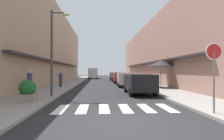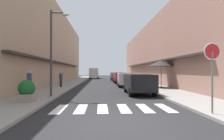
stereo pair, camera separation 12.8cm
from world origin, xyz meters
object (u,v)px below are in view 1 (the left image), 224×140
object	(u,v)px
delivery_van	(93,72)
street_lamp	(55,44)
parked_car_distant	(116,76)
parked_car_far	(120,77)
parked_car_mid	(126,78)
cafe_umbrella	(161,63)
pedestrian_walking_near	(29,82)
pedestrian_walking_far	(61,79)
round_street_sign	(214,59)
parked_car_near	(139,82)
planter_corner	(27,91)

from	to	relation	value
delivery_van	street_lamp	size ratio (longest dim) A/B	1.01
parked_car_distant	delivery_van	bearing A→B (deg)	111.41
parked_car_far	parked_car_mid	bearing A→B (deg)	-90.00
parked_car_distant	cafe_umbrella	xyz separation A→B (m)	(3.08, -15.10, 1.51)
parked_car_distant	cafe_umbrella	world-z (taller)	cafe_umbrella
parked_car_mid	pedestrian_walking_near	distance (m)	10.63
pedestrian_walking_far	round_street_sign	bearing A→B (deg)	112.29
parked_car_near	pedestrian_walking_near	distance (m)	7.65
parked_car_near	round_street_sign	bearing A→B (deg)	-79.18
cafe_umbrella	pedestrian_walking_far	distance (m)	10.06
planter_corner	pedestrian_walking_far	size ratio (longest dim) A/B	0.72
parked_car_near	pedestrian_walking_far	world-z (taller)	pedestrian_walking_far
round_street_sign	pedestrian_walking_far	bearing A→B (deg)	122.00
cafe_umbrella	delivery_van	bearing A→B (deg)	105.78
parked_car_mid	parked_car_far	distance (m)	6.12
parked_car_distant	planter_corner	distance (m)	24.36
cafe_umbrella	planter_corner	xyz separation A→B (m)	(-9.64, -8.36, -1.77)
pedestrian_walking_far	street_lamp	bearing A→B (deg)	88.55
parked_car_mid	round_street_sign	bearing A→B (deg)	-84.49
parked_car_far	pedestrian_walking_far	world-z (taller)	pedestrian_walking_far
parked_car_distant	round_street_sign	bearing A→B (deg)	-87.09
parked_car_near	parked_car_mid	world-z (taller)	same
planter_corner	pedestrian_walking_far	world-z (taller)	pedestrian_walking_far
street_lamp	cafe_umbrella	xyz separation A→B (m)	(8.74, 6.26, -0.97)
parked_car_distant	round_street_sign	world-z (taller)	round_street_sign
parked_car_near	pedestrian_walking_near	world-z (taller)	pedestrian_walking_near
parked_car_distant	planter_corner	world-z (taller)	parked_car_distant
parked_car_mid	parked_car_distant	size ratio (longest dim) A/B	0.95
parked_car_distant	pedestrian_walking_far	xyz separation A→B (m)	(-6.77, -13.73, -0.00)
parked_car_distant	cafe_umbrella	size ratio (longest dim) A/B	1.64
round_street_sign	planter_corner	xyz separation A→B (m)	(-7.91, 3.27, -1.47)
parked_car_near	planter_corner	distance (m)	7.60
parked_car_far	street_lamp	xyz separation A→B (m)	(-5.66, -14.82, 2.48)
round_street_sign	pedestrian_walking_near	bearing A→B (deg)	143.38
parked_car_mid	street_lamp	world-z (taller)	street_lamp
parked_car_distant	planter_corner	xyz separation A→B (m)	(-6.56, -23.46, -0.27)
street_lamp	parked_car_distant	bearing A→B (deg)	75.15
planter_corner	pedestrian_walking_near	bearing A→B (deg)	107.61
parked_car_far	delivery_van	bearing A→B (deg)	103.75
planter_corner	pedestrian_walking_near	distance (m)	3.60
delivery_van	cafe_umbrella	bearing A→B (deg)	-74.22
pedestrian_walking_near	parked_car_near	bearing A→B (deg)	-16.50
parked_car_far	parked_car_distant	bearing A→B (deg)	90.00
parked_car_mid	cafe_umbrella	size ratio (longest dim) A/B	1.55
delivery_van	street_lamp	distance (m)	32.30
parked_car_distant	street_lamp	world-z (taller)	street_lamp
parked_car_mid	parked_car_far	xyz separation A→B (m)	(-0.00, 6.12, -0.00)
parked_car_far	round_street_sign	size ratio (longest dim) A/B	1.53
round_street_sign	parked_car_distant	bearing A→B (deg)	92.91
parked_car_far	planter_corner	size ratio (longest dim) A/B	3.58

